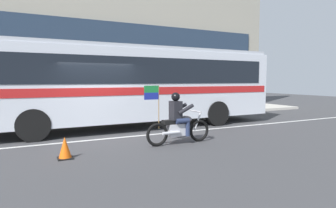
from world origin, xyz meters
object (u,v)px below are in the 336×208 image
Objects in this scene: transit_bus at (133,81)px; motorcycle_with_rider at (178,122)px; traffic_cone at (65,148)px; fire_hydrant at (153,106)px.

motorcycle_with_rider is (0.20, -3.49, -1.22)m from transit_bus.
transit_bus is 21.92× the size of traffic_cone.
transit_bus reaches higher than motorcycle_with_rider.
fire_hydrant is at bearing 52.25° from traffic_cone.
fire_hydrant is (2.05, 6.69, -0.15)m from motorcycle_with_rider.
transit_bus is 16.07× the size of fire_hydrant.
fire_hydrant reaches higher than traffic_cone.
traffic_cone is at bearing -129.93° from transit_bus.
motorcycle_with_rider is at bearing -86.78° from transit_bus.
traffic_cone is at bearing -127.75° from fire_hydrant.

